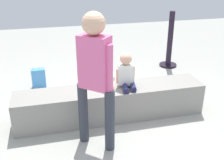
% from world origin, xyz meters
% --- Properties ---
extents(ground_plane, '(12.00, 12.00, 0.00)m').
position_xyz_m(ground_plane, '(0.00, 0.00, 0.00)').
color(ground_plane, '#9FA097').
extents(concrete_ledge, '(2.63, 0.48, 0.45)m').
position_xyz_m(concrete_ledge, '(0.00, 0.00, 0.22)').
color(concrete_ledge, gray).
rests_on(concrete_ledge, ground_plane).
extents(child_seated, '(0.28, 0.33, 0.48)m').
position_xyz_m(child_seated, '(0.21, -0.00, 0.66)').
color(child_seated, '#1F214B').
rests_on(child_seated, concrete_ledge).
extents(adult_standing, '(0.38, 0.36, 1.60)m').
position_xyz_m(adult_standing, '(-0.32, -0.58, 0.96)').
color(adult_standing, '#313541').
rests_on(adult_standing, ground_plane).
extents(cake_plate, '(0.22, 0.22, 0.07)m').
position_xyz_m(cake_plate, '(-0.06, 0.02, 0.47)').
color(cake_plate, '#E0594C').
rests_on(cake_plate, concrete_ledge).
extents(gift_bag, '(0.23, 0.13, 0.38)m').
position_xyz_m(gift_bag, '(-0.99, 1.27, 0.17)').
color(gift_bag, '#4C99E0').
rests_on(gift_bag, ground_plane).
extents(railing_post, '(0.36, 0.36, 1.15)m').
position_xyz_m(railing_post, '(1.66, 1.70, 0.43)').
color(railing_post, black).
rests_on(railing_post, ground_plane).
extents(water_bottle_near_gift, '(0.08, 0.08, 0.23)m').
position_xyz_m(water_bottle_near_gift, '(-1.16, 0.39, 0.11)').
color(water_bottle_near_gift, silver).
rests_on(water_bottle_near_gift, ground_plane).
extents(water_bottle_far_side, '(0.07, 0.07, 0.23)m').
position_xyz_m(water_bottle_far_side, '(0.59, 0.64, 0.11)').
color(water_bottle_far_side, silver).
rests_on(water_bottle_far_side, ground_plane).
extents(party_cup_red, '(0.09, 0.09, 0.12)m').
position_xyz_m(party_cup_red, '(-0.20, 1.19, 0.06)').
color(party_cup_red, red).
rests_on(party_cup_red, ground_plane).
extents(cake_box_white, '(0.36, 0.30, 0.14)m').
position_xyz_m(cake_box_white, '(0.19, 1.23, 0.07)').
color(cake_box_white, white).
rests_on(cake_box_white, ground_plane).
extents(handbag_black_leather, '(0.32, 0.11, 0.37)m').
position_xyz_m(handbag_black_leather, '(-0.13, 0.74, 0.14)').
color(handbag_black_leather, black).
rests_on(handbag_black_leather, ground_plane).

